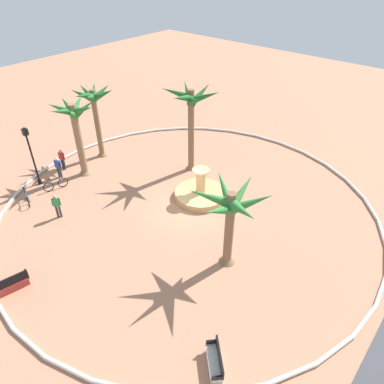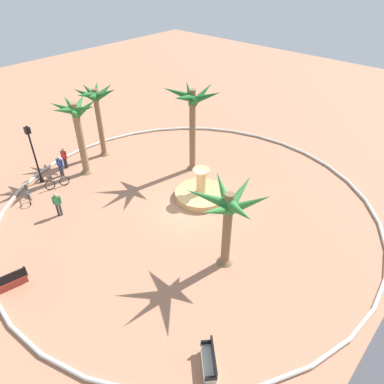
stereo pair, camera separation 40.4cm
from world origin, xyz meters
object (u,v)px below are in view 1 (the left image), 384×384
at_px(bench_east, 215,363).
at_px(bench_west, 12,284).
at_px(palm_tree_near_fountain, 231,210).
at_px(palm_tree_by_curb, 75,123).
at_px(palm_tree_mid_plaza, 94,103).
at_px(palm_tree_far_side, 191,109).
at_px(person_cyclist_photo, 58,166).
at_px(fountain, 201,193).
at_px(lamppost, 31,152).
at_px(bicycle_red_frame, 56,184).
at_px(bicycle_by_lamppost, 27,197).
at_px(person_cyclist_helmet, 62,159).
at_px(person_pedestrian_stroll, 57,205).

xyz_separation_m(bench_east, bench_west, (3.35, -10.02, 0.00)).
relative_size(palm_tree_near_fountain, palm_tree_by_curb, 0.85).
bearing_deg(palm_tree_mid_plaza, palm_tree_far_side, 114.77).
bearing_deg(person_cyclist_photo, bench_west, 45.02).
relative_size(fountain, lamppost, 0.79).
xyz_separation_m(palm_tree_far_side, bicycle_red_frame, (8.17, -5.33, -4.37)).
bearing_deg(bench_east, bicycle_by_lamppost, -92.80).
bearing_deg(fountain, lamppost, -57.36).
relative_size(lamppost, person_cyclist_photo, 2.71).
height_order(fountain, bench_west, fountain).
relative_size(palm_tree_mid_plaza, bench_east, 3.76).
relative_size(palm_tree_far_side, bench_west, 3.83).
height_order(palm_tree_far_side, bicycle_red_frame, palm_tree_far_side).
xyz_separation_m(palm_tree_near_fountain, person_cyclist_helmet, (0.33, -14.96, -2.58)).
distance_m(bicycle_by_lamppost, person_cyclist_helmet, 4.39).
height_order(bench_east, bicycle_red_frame, bench_east).
distance_m(palm_tree_mid_plaza, person_cyclist_photo, 5.32).
xyz_separation_m(bench_east, person_cyclist_helmet, (-4.75, -18.08, 0.57)).
bearing_deg(fountain, person_cyclist_helmet, -68.69).
bearing_deg(palm_tree_by_curb, person_cyclist_photo, -32.35).
relative_size(palm_tree_by_curb, bicycle_red_frame, 3.37).
distance_m(palm_tree_far_side, bicycle_red_frame, 10.69).
bearing_deg(person_cyclist_photo, person_pedestrian_stroll, 56.95).
bearing_deg(bicycle_by_lamppost, palm_tree_near_fountain, 108.04).
bearing_deg(bicycle_by_lamppost, palm_tree_mid_plaza, -169.48).
relative_size(palm_tree_far_side, person_cyclist_helmet, 3.92).
distance_m(bicycle_red_frame, person_pedestrian_stroll, 3.31).
relative_size(bench_east, person_cyclist_helmet, 0.93).
xyz_separation_m(bench_east, bicycle_red_frame, (-2.88, -16.16, 0.04)).
height_order(lamppost, person_pedestrian_stroll, lamppost).
bearing_deg(bench_east, person_cyclist_photo, -102.80).
bearing_deg(bicycle_red_frame, bench_east, 79.88).
height_order(fountain, palm_tree_near_fountain, palm_tree_near_fountain).
xyz_separation_m(palm_tree_by_curb, bench_west, (8.76, 6.35, -3.72)).
distance_m(palm_tree_by_curb, lamppost, 3.52).
bearing_deg(fountain, person_pedestrian_stroll, -35.96).
bearing_deg(lamppost, palm_tree_by_curb, 156.38).
relative_size(bicycle_by_lamppost, person_cyclist_photo, 1.02).
bearing_deg(palm_tree_near_fountain, lamppost, -79.90).
height_order(bicycle_red_frame, person_pedestrian_stroll, person_pedestrian_stroll).
xyz_separation_m(fountain, bench_east, (8.70, 7.94, 0.03)).
bearing_deg(palm_tree_mid_plaza, bench_east, 65.69).
bearing_deg(bench_west, lamppost, -127.41).
height_order(lamppost, bicycle_red_frame, lamppost).
bearing_deg(person_cyclist_helmet, lamppost, 10.75).
relative_size(bicycle_red_frame, person_cyclist_photo, 1.03).
xyz_separation_m(palm_tree_mid_plaza, person_cyclist_photo, (4.01, 0.27, -3.48)).
bearing_deg(person_pedestrian_stroll, bicycle_red_frame, -118.61).
relative_size(fountain, person_pedestrian_stroll, 2.10).
distance_m(bench_east, person_cyclist_helmet, 18.70).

